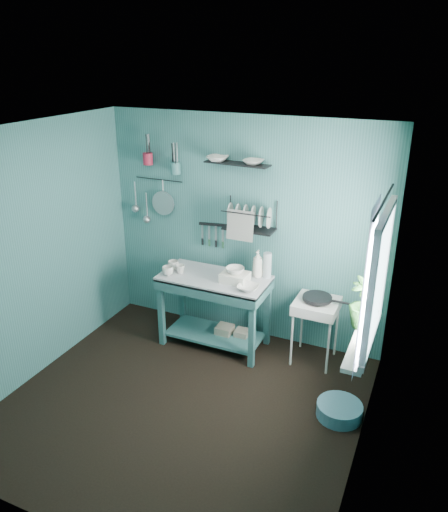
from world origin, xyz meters
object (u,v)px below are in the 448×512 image
at_px(potted_plant, 364,303).
at_px(floor_basin, 339,410).
at_px(storage_tin_small, 242,338).
at_px(mug_mid, 180,269).
at_px(utensil_cup_magenta, 148,159).
at_px(storage_tin_large, 225,335).
at_px(mug_left, 168,271).
at_px(work_counter, 215,311).
at_px(soap_bottle, 258,264).
at_px(water_bottle, 267,265).
at_px(colander, 163,203).
at_px(dish_rack, 249,215).
at_px(utensil_cup_teal, 175,168).
at_px(mug_right, 173,265).
at_px(wash_tub, 235,277).
at_px(frying_pan, 317,298).
at_px(hotplate_stand, 315,331).

xyz_separation_m(potted_plant, floor_basin, (-0.08, -0.25, -1.00)).
bearing_deg(storage_tin_small, mug_mid, -168.37).
distance_m(utensil_cup_magenta, storage_tin_large, 2.16).
bearing_deg(storage_tin_large, mug_left, -160.10).
relative_size(work_counter, mug_mid, 11.75).
bearing_deg(soap_bottle, water_bottle, 11.31).
bearing_deg(mug_left, colander, 122.64).
relative_size(dish_rack, storage_tin_small, 2.75).
height_order(water_bottle, floor_basin, water_bottle).
distance_m(storage_tin_small, floor_basin, 1.45).
bearing_deg(mug_mid, dish_rack, 27.71).
distance_m(utensil_cup_magenta, utensil_cup_teal, 0.36).
distance_m(mug_right, colander, 0.75).
bearing_deg(dish_rack, floor_basin, -40.77).
relative_size(mug_left, wash_tub, 0.44).
bearing_deg(colander, mug_right, -49.12).
bearing_deg(potted_plant, mug_right, 169.33).
bearing_deg(mug_right, frying_pan, 5.03).
xyz_separation_m(water_bottle, potted_plant, (1.11, -0.62, 0.09)).
bearing_deg(utensil_cup_magenta, hotplate_stand, -5.41).
xyz_separation_m(wash_tub, utensil_cup_magenta, (-1.22, 0.36, 1.08)).
relative_size(work_counter, potted_plant, 2.52).
xyz_separation_m(utensil_cup_teal, potted_plant, (2.25, -0.74, -0.83)).
height_order(soap_bottle, water_bottle, soap_bottle).
bearing_deg(frying_pan, water_bottle, 172.19).
height_order(soap_bottle, frying_pan, soap_bottle).
bearing_deg(mug_right, floor_basin, -17.49).
distance_m(work_counter, water_bottle, 0.79).
xyz_separation_m(soap_bottle, colander, (-1.24, 0.17, 0.48)).
relative_size(wash_tub, floor_basin, 0.68).
height_order(utensil_cup_magenta, colander, utensil_cup_magenta).
bearing_deg(storage_tin_large, mug_right, -175.24).
xyz_separation_m(wash_tub, storage_tin_small, (0.05, 0.10, -0.78)).
relative_size(dish_rack, colander, 1.96).
bearing_deg(utensil_cup_magenta, water_bottle, -4.47).
bearing_deg(hotplate_stand, storage_tin_small, 177.27).
relative_size(mug_mid, storage_tin_small, 0.50).
bearing_deg(floor_basin, dish_rack, 143.74).
distance_m(soap_bottle, colander, 1.34).
distance_m(mug_left, storage_tin_small, 1.13).
height_order(hotplate_stand, floor_basin, hotplate_stand).
relative_size(utensil_cup_teal, colander, 0.46).
distance_m(hotplate_stand, storage_tin_large, 1.03).
bearing_deg(storage_tin_large, dish_rack, 52.76).
distance_m(mug_mid, soap_bottle, 0.85).
xyz_separation_m(water_bottle, utensil_cup_magenta, (-1.49, 0.12, 0.99)).
bearing_deg(wash_tub, frying_pan, 10.72).
distance_m(water_bottle, floor_basin, 1.62).
distance_m(dish_rack, floor_basin, 2.12).
bearing_deg(dish_rack, soap_bottle, -36.22).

